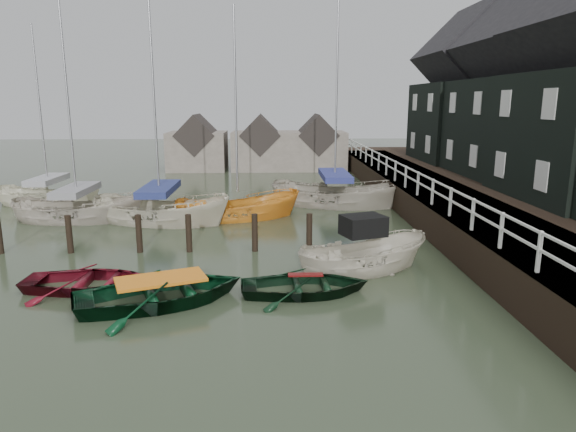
{
  "coord_description": "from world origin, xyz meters",
  "views": [
    {
      "loc": [
        1.8,
        -15.18,
        5.42
      ],
      "look_at": [
        2.41,
        2.62,
        1.4
      ],
      "focal_mm": 32.0,
      "sensor_mm": 36.0,
      "label": 1
    }
  ],
  "objects_px": {
    "rowboat_green": "(162,303)",
    "rowboat_dkgreen": "(305,293)",
    "rowboat_red": "(91,289)",
    "sailboat_e": "(50,204)",
    "sailboat_b": "(161,221)",
    "sailboat_d": "(334,204)",
    "sailboat_a": "(79,219)",
    "sailboat_c": "(238,218)",
    "motorboat": "(363,269)"
  },
  "relations": [
    {
      "from": "sailboat_a",
      "to": "sailboat_e",
      "type": "height_order",
      "value": "sailboat_a"
    },
    {
      "from": "rowboat_dkgreen",
      "to": "sailboat_d",
      "type": "bearing_deg",
      "value": -14.57
    },
    {
      "from": "rowboat_red",
      "to": "sailboat_d",
      "type": "xyz_separation_m",
      "value": [
        8.67,
        12.05,
        0.06
      ]
    },
    {
      "from": "rowboat_green",
      "to": "motorboat",
      "type": "xyz_separation_m",
      "value": [
        5.96,
        2.41,
        0.09
      ]
    },
    {
      "from": "sailboat_c",
      "to": "motorboat",
      "type": "bearing_deg",
      "value": -163.22
    },
    {
      "from": "rowboat_green",
      "to": "rowboat_dkgreen",
      "type": "distance_m",
      "value": 4.02
    },
    {
      "from": "sailboat_c",
      "to": "sailboat_e",
      "type": "distance_m",
      "value": 10.77
    },
    {
      "from": "rowboat_green",
      "to": "motorboat",
      "type": "relative_size",
      "value": 0.94
    },
    {
      "from": "sailboat_e",
      "to": "rowboat_dkgreen",
      "type": "bearing_deg",
      "value": -128.15
    },
    {
      "from": "sailboat_b",
      "to": "sailboat_e",
      "type": "distance_m",
      "value": 7.93
    },
    {
      "from": "sailboat_e",
      "to": "sailboat_b",
      "type": "bearing_deg",
      "value": -113.99
    },
    {
      "from": "rowboat_red",
      "to": "sailboat_a",
      "type": "bearing_deg",
      "value": 22.5
    },
    {
      "from": "rowboat_green",
      "to": "rowboat_red",
      "type": "bearing_deg",
      "value": 42.27
    },
    {
      "from": "rowboat_dkgreen",
      "to": "sailboat_d",
      "type": "height_order",
      "value": "sailboat_d"
    },
    {
      "from": "rowboat_dkgreen",
      "to": "sailboat_c",
      "type": "xyz_separation_m",
      "value": [
        -2.53,
        9.78,
        0.01
      ]
    },
    {
      "from": "sailboat_e",
      "to": "sailboat_a",
      "type": "bearing_deg",
      "value": -134.41
    },
    {
      "from": "motorboat",
      "to": "sailboat_d",
      "type": "distance_m",
      "value": 10.79
    },
    {
      "from": "rowboat_dkgreen",
      "to": "sailboat_a",
      "type": "distance_m",
      "value": 13.73
    },
    {
      "from": "rowboat_dkgreen",
      "to": "motorboat",
      "type": "bearing_deg",
      "value": -51.41
    },
    {
      "from": "rowboat_green",
      "to": "sailboat_e",
      "type": "bearing_deg",
      "value": 10.92
    },
    {
      "from": "sailboat_c",
      "to": "sailboat_d",
      "type": "relative_size",
      "value": 0.85
    },
    {
      "from": "rowboat_green",
      "to": "sailboat_c",
      "type": "bearing_deg",
      "value": -29.31
    },
    {
      "from": "sailboat_c",
      "to": "sailboat_d",
      "type": "bearing_deg",
      "value": -72.88
    },
    {
      "from": "rowboat_red",
      "to": "rowboat_green",
      "type": "distance_m",
      "value": 2.59
    },
    {
      "from": "sailboat_d",
      "to": "rowboat_dkgreen",
      "type": "bearing_deg",
      "value": -170.83
    },
    {
      "from": "motorboat",
      "to": "sailboat_a",
      "type": "xyz_separation_m",
      "value": [
        -11.86,
        7.73,
        -0.02
      ]
    },
    {
      "from": "rowboat_red",
      "to": "sailboat_a",
      "type": "xyz_separation_m",
      "value": [
        -3.59,
        8.99,
        0.07
      ]
    },
    {
      "from": "sailboat_c",
      "to": "rowboat_dkgreen",
      "type": "bearing_deg",
      "value": -178.24
    },
    {
      "from": "motorboat",
      "to": "sailboat_a",
      "type": "bearing_deg",
      "value": 38.05
    },
    {
      "from": "rowboat_dkgreen",
      "to": "sailboat_e",
      "type": "height_order",
      "value": "sailboat_e"
    },
    {
      "from": "rowboat_red",
      "to": "sailboat_c",
      "type": "height_order",
      "value": "sailboat_c"
    },
    {
      "from": "rowboat_red",
      "to": "sailboat_b",
      "type": "xyz_separation_m",
      "value": [
        0.29,
        8.49,
        0.06
      ]
    },
    {
      "from": "sailboat_a",
      "to": "sailboat_d",
      "type": "relative_size",
      "value": 0.94
    },
    {
      "from": "sailboat_e",
      "to": "rowboat_red",
      "type": "bearing_deg",
      "value": -145.13
    },
    {
      "from": "sailboat_d",
      "to": "rowboat_red",
      "type": "bearing_deg",
      "value": 164.12
    },
    {
      "from": "rowboat_dkgreen",
      "to": "sailboat_d",
      "type": "distance_m",
      "value": 12.82
    },
    {
      "from": "rowboat_green",
      "to": "sailboat_b",
      "type": "distance_m",
      "value": 9.85
    },
    {
      "from": "rowboat_red",
      "to": "motorboat",
      "type": "distance_m",
      "value": 8.37
    },
    {
      "from": "sailboat_a",
      "to": "sailboat_d",
      "type": "xyz_separation_m",
      "value": [
        12.26,
        3.06,
        -0.0
      ]
    },
    {
      "from": "sailboat_c",
      "to": "sailboat_d",
      "type": "xyz_separation_m",
      "value": [
        4.91,
        2.82,
        0.05
      ]
    },
    {
      "from": "sailboat_d",
      "to": "sailboat_b",
      "type": "bearing_deg",
      "value": 132.86
    },
    {
      "from": "motorboat",
      "to": "sailboat_b",
      "type": "xyz_separation_m",
      "value": [
        -7.98,
        7.23,
        -0.03
      ]
    },
    {
      "from": "rowboat_dkgreen",
      "to": "sailboat_b",
      "type": "bearing_deg",
      "value": 29.69
    },
    {
      "from": "rowboat_red",
      "to": "rowboat_green",
      "type": "xyz_separation_m",
      "value": [
        2.32,
        -1.15,
        0.0
      ]
    },
    {
      "from": "rowboat_red",
      "to": "sailboat_d",
      "type": "relative_size",
      "value": 0.31
    },
    {
      "from": "rowboat_red",
      "to": "rowboat_dkgreen",
      "type": "bearing_deg",
      "value": -94.23
    },
    {
      "from": "rowboat_green",
      "to": "sailboat_d",
      "type": "relative_size",
      "value": 0.36
    },
    {
      "from": "rowboat_green",
      "to": "sailboat_e",
      "type": "distance_m",
      "value": 16.37
    },
    {
      "from": "rowboat_red",
      "to": "sailboat_c",
      "type": "relative_size",
      "value": 0.36
    },
    {
      "from": "sailboat_b",
      "to": "motorboat",
      "type": "bearing_deg",
      "value": -115.86
    }
  ]
}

